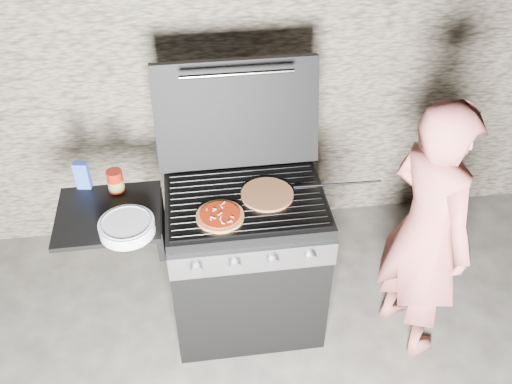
{
  "coord_description": "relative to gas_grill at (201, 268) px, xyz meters",
  "views": [
    {
      "loc": [
        -0.24,
        -2.14,
        2.72
      ],
      "look_at": [
        0.05,
        0.0,
        0.95
      ],
      "focal_mm": 40.0,
      "sensor_mm": 36.0,
      "label": 1
    }
  ],
  "objects": [
    {
      "name": "ground",
      "position": [
        0.25,
        0.0,
        -0.46
      ],
      "size": [
        50.0,
        50.0,
        0.0
      ],
      "primitive_type": "plane",
      "color": "#3C3834"
    },
    {
      "name": "stone_wall",
      "position": [
        0.25,
        1.05,
        0.44
      ],
      "size": [
        8.0,
        0.35,
        1.8
      ],
      "primitive_type": "cube",
      "color": "gray",
      "rests_on": "ground"
    },
    {
      "name": "gas_grill",
      "position": [
        0.0,
        0.0,
        0.0
      ],
      "size": [
        1.34,
        0.79,
        0.91
      ],
      "primitive_type": null,
      "color": "black",
      "rests_on": "ground"
    },
    {
      "name": "pizza_topped",
      "position": [
        0.11,
        -0.12,
        0.47
      ],
      "size": [
        0.28,
        0.28,
        0.03
      ],
      "primitive_type": null,
      "rotation": [
        0.0,
        0.0,
        0.29
      ],
      "color": "#C29846",
      "rests_on": "gas_grill"
    },
    {
      "name": "pizza_plain",
      "position": [
        0.36,
        0.01,
        0.46
      ],
      "size": [
        0.32,
        0.32,
        0.01
      ],
      "primitive_type": "cylinder",
      "rotation": [
        0.0,
        0.0,
        -0.28
      ],
      "color": "#C28349",
      "rests_on": "gas_grill"
    },
    {
      "name": "sauce_jar",
      "position": [
        -0.38,
        0.16,
        0.51
      ],
      "size": [
        0.09,
        0.09,
        0.12
      ],
      "primitive_type": "cylinder",
      "rotation": [
        0.0,
        0.0,
        0.14
      ],
      "color": "maroon",
      "rests_on": "gas_grill"
    },
    {
      "name": "blue_carton",
      "position": [
        -0.55,
        0.21,
        0.52
      ],
      "size": [
        0.08,
        0.05,
        0.15
      ],
      "primitive_type": "cube",
      "rotation": [
        0.0,
        0.0,
        -0.18
      ],
      "color": "blue",
      "rests_on": "gas_grill"
    },
    {
      "name": "plate_stack",
      "position": [
        -0.32,
        -0.15,
        0.48
      ],
      "size": [
        0.28,
        0.28,
        0.06
      ],
      "primitive_type": "cylinder",
      "rotation": [
        0.0,
        0.0,
        0.08
      ],
      "color": "white",
      "rests_on": "gas_grill"
    },
    {
      "name": "person",
      "position": [
        1.13,
        -0.2,
        0.3
      ],
      "size": [
        0.52,
        0.64,
        1.52
      ],
      "primitive_type": "imported",
      "rotation": [
        0.0,
        0.0,
        1.9
      ],
      "color": "#C8675F",
      "rests_on": "ground"
    },
    {
      "name": "tongs",
      "position": [
        0.71,
        0.0,
        0.5
      ],
      "size": [
        0.42,
        0.11,
        0.09
      ],
      "primitive_type": "cylinder",
      "rotation": [
        0.0,
        1.4,
        -0.24
      ],
      "color": "black",
      "rests_on": "gas_grill"
    }
  ]
}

